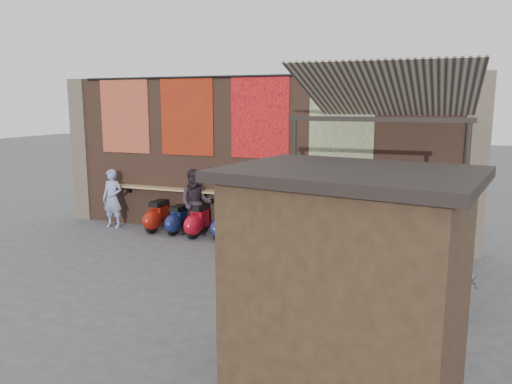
# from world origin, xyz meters

# --- Properties ---
(ground) EXTENTS (70.00, 70.00, 0.00)m
(ground) POSITION_xyz_m (0.00, 0.00, 0.00)
(ground) COLOR #474749
(ground) RESTS_ON ground
(brick_wall) EXTENTS (10.00, 0.40, 4.00)m
(brick_wall) POSITION_xyz_m (0.00, 2.70, 2.00)
(brick_wall) COLOR brown
(brick_wall) RESTS_ON ground
(pier_left) EXTENTS (0.50, 0.50, 4.00)m
(pier_left) POSITION_xyz_m (-5.20, 2.70, 2.00)
(pier_left) COLOR #4C4238
(pier_left) RESTS_ON ground
(pier_right) EXTENTS (0.50, 0.50, 4.00)m
(pier_right) POSITION_xyz_m (5.20, 2.70, 2.00)
(pier_right) COLOR #4C4238
(pier_right) RESTS_ON ground
(eating_counter) EXTENTS (8.00, 0.32, 0.05)m
(eating_counter) POSITION_xyz_m (0.00, 2.33, 1.10)
(eating_counter) COLOR #9E7A51
(eating_counter) RESTS_ON brick_wall
(shelf_box) EXTENTS (0.55, 0.32, 0.27)m
(shelf_box) POSITION_xyz_m (0.84, 2.30, 1.26)
(shelf_box) COLOR white
(shelf_box) RESTS_ON eating_counter
(tapestry_redgold) EXTENTS (1.50, 0.02, 2.00)m
(tapestry_redgold) POSITION_xyz_m (-3.60, 2.48, 3.00)
(tapestry_redgold) COLOR maroon
(tapestry_redgold) RESTS_ON brick_wall
(tapestry_sun) EXTENTS (1.50, 0.02, 2.00)m
(tapestry_sun) POSITION_xyz_m (-1.70, 2.48, 3.00)
(tapestry_sun) COLOR #F5350E
(tapestry_sun) RESTS_ON brick_wall
(tapestry_orange) EXTENTS (1.50, 0.02, 2.00)m
(tapestry_orange) POSITION_xyz_m (0.30, 2.48, 3.00)
(tapestry_orange) COLOR red
(tapestry_orange) RESTS_ON brick_wall
(tapestry_multi) EXTENTS (1.50, 0.02, 2.00)m
(tapestry_multi) POSITION_xyz_m (2.30, 2.48, 3.00)
(tapestry_multi) COLOR #294198
(tapestry_multi) RESTS_ON brick_wall
(hang_rail) EXTENTS (9.50, 0.06, 0.06)m
(hang_rail) POSITION_xyz_m (0.00, 2.47, 3.98)
(hang_rail) COLOR black
(hang_rail) RESTS_ON brick_wall
(scooter_stool_0) EXTENTS (0.38, 0.85, 0.80)m
(scooter_stool_0) POSITION_xyz_m (-2.42, 2.04, 0.40)
(scooter_stool_0) COLOR maroon
(scooter_stool_0) RESTS_ON ground
(scooter_stool_1) EXTENTS (0.34, 0.76, 0.72)m
(scooter_stool_1) POSITION_xyz_m (-1.80, 2.02, 0.36)
(scooter_stool_1) COLOR navy
(scooter_stool_1) RESTS_ON ground
(scooter_stool_2) EXTENTS (0.38, 0.84, 0.80)m
(scooter_stool_2) POSITION_xyz_m (-1.17, 1.96, 0.40)
(scooter_stool_2) COLOR #B40D1F
(scooter_stool_2) RESTS_ON ground
(scooter_stool_3) EXTENTS (0.33, 0.74, 0.70)m
(scooter_stool_3) POSITION_xyz_m (-0.53, 2.01, 0.35)
(scooter_stool_3) COLOR navy
(scooter_stool_3) RESTS_ON ground
(scooter_stool_4) EXTENTS (0.34, 0.75, 0.71)m
(scooter_stool_4) POSITION_xyz_m (0.08, 1.98, 0.36)
(scooter_stool_4) COLOR black
(scooter_stool_4) RESTS_ON ground
(scooter_stool_5) EXTENTS (0.32, 0.71, 0.68)m
(scooter_stool_5) POSITION_xyz_m (0.68, 2.00, 0.34)
(scooter_stool_5) COLOR maroon
(scooter_stool_5) RESTS_ON ground
(scooter_stool_6) EXTENTS (0.38, 0.84, 0.80)m
(scooter_stool_6) POSITION_xyz_m (1.29, 2.03, 0.40)
(scooter_stool_6) COLOR #0B4F24
(scooter_stool_6) RESTS_ON ground
(scooter_stool_7) EXTENTS (0.34, 0.77, 0.73)m
(scooter_stool_7) POSITION_xyz_m (1.92, 1.98, 0.36)
(scooter_stool_7) COLOR #105428
(scooter_stool_7) RESTS_ON ground
(diner_left) EXTENTS (0.60, 0.41, 1.59)m
(diner_left) POSITION_xyz_m (-3.77, 2.00, 0.79)
(diner_left) COLOR #858DC1
(diner_left) RESTS_ON ground
(diner_right) EXTENTS (0.97, 0.84, 1.70)m
(diner_right) POSITION_xyz_m (-1.24, 2.00, 0.85)
(diner_right) COLOR #281F26
(diner_right) RESTS_ON ground
(shopper_navy) EXTENTS (0.97, 0.66, 1.53)m
(shopper_navy) POSITION_xyz_m (4.00, -0.07, 0.76)
(shopper_navy) COLOR black
(shopper_navy) RESTS_ON ground
(shopper_grey) EXTENTS (1.15, 0.70, 1.73)m
(shopper_grey) POSITION_xyz_m (4.62, -1.08, 0.86)
(shopper_grey) COLOR #4C4C51
(shopper_grey) RESTS_ON ground
(shopper_tan) EXTENTS (0.86, 0.67, 1.55)m
(shopper_tan) POSITION_xyz_m (2.76, 1.12, 0.78)
(shopper_tan) COLOR #A17066
(shopper_tan) RESTS_ON ground
(market_stall) EXTENTS (2.60, 2.12, 2.54)m
(market_stall) POSITION_xyz_m (3.66, -3.68, 1.27)
(market_stall) COLOR black
(market_stall) RESTS_ON ground
(stall_roof) EXTENTS (2.92, 2.43, 0.12)m
(stall_roof) POSITION_xyz_m (3.66, -3.68, 2.60)
(stall_roof) COLOR black
(stall_roof) RESTS_ON market_stall
(stall_sign) EXTENTS (1.19, 0.24, 0.50)m
(stall_sign) POSITION_xyz_m (3.81, -2.78, 1.84)
(stall_sign) COLOR gold
(stall_sign) RESTS_ON market_stall
(stall_shelf) EXTENTS (1.93, 0.42, 0.06)m
(stall_shelf) POSITION_xyz_m (3.81, -2.78, 0.93)
(stall_shelf) COLOR #473321
(stall_shelf) RESTS_ON market_stall
(awning_canvas) EXTENTS (3.20, 3.28, 0.97)m
(awning_canvas) POSITION_xyz_m (3.50, 0.90, 3.55)
(awning_canvas) COLOR beige
(awning_canvas) RESTS_ON brick_wall
(awning_ledger) EXTENTS (3.30, 0.08, 0.12)m
(awning_ledger) POSITION_xyz_m (3.50, 2.49, 3.95)
(awning_ledger) COLOR #33261C
(awning_ledger) RESTS_ON brick_wall
(awning_header) EXTENTS (3.00, 0.08, 0.08)m
(awning_header) POSITION_xyz_m (3.50, -0.60, 3.08)
(awning_header) COLOR black
(awning_header) RESTS_ON awning_post_left
(awning_post_left) EXTENTS (0.09, 0.09, 3.10)m
(awning_post_left) POSITION_xyz_m (2.10, -0.60, 1.55)
(awning_post_left) COLOR black
(awning_post_left) RESTS_ON ground
(awning_post_right) EXTENTS (0.09, 0.09, 3.10)m
(awning_post_right) POSITION_xyz_m (4.90, -0.60, 1.55)
(awning_post_right) COLOR black
(awning_post_right) RESTS_ON ground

